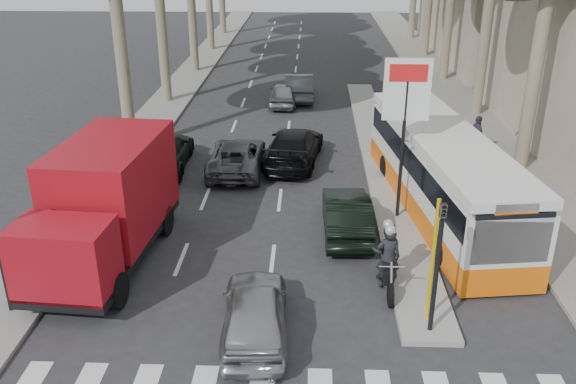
% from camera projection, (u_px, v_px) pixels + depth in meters
% --- Properties ---
extents(ground, '(120.00, 120.00, 0.00)m').
position_uv_depth(ground, '(301.00, 298.00, 16.72)').
color(ground, '#28282B').
rests_on(ground, ground).
extents(sidewalk_right, '(3.20, 70.00, 0.12)m').
position_uv_depth(sidewalk_right, '(441.00, 83.00, 39.28)').
color(sidewalk_right, gray).
rests_on(sidewalk_right, ground).
extents(median_left, '(2.40, 64.00, 0.12)m').
position_uv_depth(median_left, '(194.00, 71.00, 42.60)').
color(median_left, gray).
rests_on(median_left, ground).
extents(traffic_island, '(1.50, 26.00, 0.16)m').
position_uv_depth(traffic_island, '(380.00, 157.00, 26.64)').
color(traffic_island, gray).
rests_on(traffic_island, ground).
extents(billboard, '(1.50, 12.10, 5.60)m').
position_uv_depth(billboard, '(405.00, 117.00, 19.70)').
color(billboard, yellow).
rests_on(billboard, ground).
extents(traffic_light_island, '(0.16, 0.41, 3.60)m').
position_uv_depth(traffic_light_island, '(439.00, 247.00, 14.24)').
color(traffic_light_island, black).
rests_on(traffic_light_island, ground).
extents(silver_hatchback, '(1.85, 4.10, 1.37)m').
position_uv_depth(silver_hatchback, '(255.00, 312.00, 14.96)').
color(silver_hatchback, '#A4A8AC').
rests_on(silver_hatchback, ground).
extents(dark_hatchback, '(1.55, 4.23, 1.38)m').
position_uv_depth(dark_hatchback, '(347.00, 214.00, 20.00)').
color(dark_hatchback, black).
rests_on(dark_hatchback, ground).
extents(queue_car_a, '(2.17, 4.65, 1.29)m').
position_uv_depth(queue_car_a, '(237.00, 156.00, 25.12)').
color(queue_car_a, '#484A4F').
rests_on(queue_car_a, ground).
extents(queue_car_b, '(2.74, 5.38, 1.50)m').
position_uv_depth(queue_car_b, '(294.00, 146.00, 25.97)').
color(queue_car_b, black).
rests_on(queue_car_b, ground).
extents(queue_car_c, '(1.63, 3.82, 1.29)m').
position_uv_depth(queue_car_c, '(284.00, 94.00, 34.40)').
color(queue_car_c, '#9C9FA4').
rests_on(queue_car_c, ground).
extents(queue_car_d, '(1.72, 4.57, 1.49)m').
position_uv_depth(queue_car_d, '(299.00, 86.00, 35.62)').
color(queue_car_d, '#4B4D53').
rests_on(queue_car_d, ground).
extents(queue_car_e, '(2.28, 5.18, 1.48)m').
position_uv_depth(queue_car_e, '(163.00, 152.00, 25.30)').
color(queue_car_e, black).
rests_on(queue_car_e, ground).
extents(red_truck, '(3.03, 6.86, 3.57)m').
position_uv_depth(red_truck, '(106.00, 203.00, 17.95)').
color(red_truck, black).
rests_on(red_truck, ground).
extents(city_bus, '(3.89, 11.43, 2.95)m').
position_uv_depth(city_bus, '(442.00, 171.00, 21.15)').
color(city_bus, orange).
rests_on(city_bus, ground).
extents(motorcycle, '(0.85, 2.36, 2.01)m').
position_uv_depth(motorcycle, '(387.00, 256.00, 17.01)').
color(motorcycle, black).
rests_on(motorcycle, ground).
extents(pedestrian_near, '(0.72, 1.13, 1.79)m').
position_uv_depth(pedestrian_near, '(477.00, 136.00, 26.42)').
color(pedestrian_near, '#433550').
rests_on(pedestrian_near, sidewalk_right).
extents(pedestrian_far, '(1.25, 0.74, 1.82)m').
position_uv_depth(pedestrian_far, '(529.00, 129.00, 27.30)').
color(pedestrian_far, brown).
rests_on(pedestrian_far, sidewalk_right).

